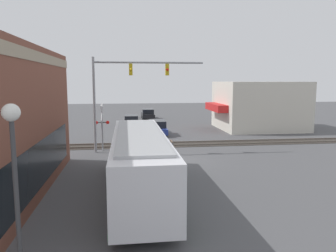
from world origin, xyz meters
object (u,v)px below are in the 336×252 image
(parked_car_blue, at_px, (157,128))
(parked_car_black, at_px, (148,114))
(city_bus, at_px, (139,159))
(crossing_signal, at_px, (102,122))
(streetlamp, at_px, (16,186))
(parked_car_grey, at_px, (131,121))
(pedestrian_near_bus, at_px, (171,153))

(parked_car_blue, distance_m, parked_car_black, 14.62)
(city_bus, height_order, crossing_signal, crossing_signal)
(streetlamp, bearing_deg, parked_car_grey, -5.90)
(parked_car_blue, height_order, parked_car_grey, parked_car_blue)
(streetlamp, height_order, pedestrian_near_bus, streetlamp)
(parked_car_grey, xyz_separation_m, pedestrian_near_bus, (-20.29, -2.21, 0.31))
(parked_car_black, height_order, pedestrian_near_bus, pedestrian_near_bus)
(city_bus, xyz_separation_m, parked_car_black, (32.53, -2.60, -1.02))
(streetlamp, bearing_deg, parked_car_black, -8.42)
(city_bus, height_order, parked_car_grey, city_bus)
(parked_car_blue, xyz_separation_m, pedestrian_near_bus, (-13.38, 0.39, 0.25))
(streetlamp, height_order, parked_car_grey, streetlamp)
(streetlamp, relative_size, pedestrian_near_bus, 2.73)
(parked_car_blue, bearing_deg, pedestrian_near_bus, 178.34)
(city_bus, height_order, parked_car_blue, city_bus)
(crossing_signal, bearing_deg, parked_car_grey, -10.20)
(parked_car_grey, height_order, parked_car_black, parked_car_black)
(city_bus, relative_size, parked_car_blue, 2.56)
(city_bus, distance_m, parked_car_blue, 18.13)
(city_bus, bearing_deg, pedestrian_near_bus, -26.04)
(crossing_signal, distance_m, parked_car_black, 22.61)
(city_bus, relative_size, streetlamp, 2.39)
(streetlamp, xyz_separation_m, parked_car_black, (40.35, -5.97, -2.34))
(crossing_signal, xyz_separation_m, parked_car_blue, (7.34, -5.16, -1.58))
(city_bus, xyz_separation_m, streetlamp, (-7.81, 3.37, 1.32))
(streetlamp, bearing_deg, pedestrian_near_bus, -24.35)
(city_bus, distance_m, crossing_signal, 10.90)
(city_bus, distance_m, pedestrian_near_bus, 5.10)
(streetlamp, xyz_separation_m, parked_car_blue, (25.73, -5.97, -2.33))
(streetlamp, xyz_separation_m, pedestrian_near_bus, (12.34, -5.59, -2.07))
(city_bus, xyz_separation_m, crossing_signal, (10.58, 2.56, 0.58))
(parked_car_grey, distance_m, parked_car_black, 8.14)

